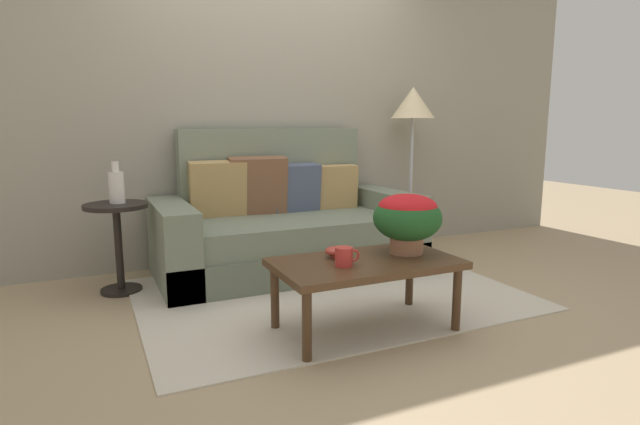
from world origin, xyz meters
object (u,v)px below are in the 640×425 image
(side_table, at_px, (118,232))
(coffee_mug, at_px, (344,257))
(couch, at_px, (285,228))
(potted_plant, at_px, (407,217))
(coffee_table, at_px, (366,268))
(floor_lamp, at_px, (413,113))
(snack_bowl, at_px, (335,251))
(table_vase, at_px, (117,186))

(side_table, bearing_deg, coffee_mug, -52.26)
(couch, distance_m, side_table, 1.23)
(potted_plant, bearing_deg, side_table, 140.12)
(coffee_table, bearing_deg, potted_plant, 7.70)
(potted_plant, distance_m, coffee_mug, 0.49)
(side_table, distance_m, coffee_mug, 1.68)
(side_table, xyz_separation_m, floor_lamp, (2.53, 0.25, 0.81))
(couch, relative_size, coffee_table, 1.98)
(floor_lamp, xyz_separation_m, coffee_mug, (-1.50, -1.58, -0.78))
(couch, distance_m, coffee_mug, 1.41)
(coffee_table, relative_size, side_table, 1.64)
(couch, xyz_separation_m, coffee_mug, (-0.20, -1.39, 0.13))
(side_table, relative_size, potted_plant, 1.56)
(coffee_table, distance_m, potted_plant, 0.39)
(floor_lamp, height_order, coffee_mug, floor_lamp)
(couch, xyz_separation_m, coffee_table, (-0.04, -1.33, 0.03))
(coffee_table, relative_size, floor_lamp, 0.69)
(snack_bowl, bearing_deg, table_vase, 132.02)
(floor_lamp, distance_m, coffee_mug, 2.32)
(coffee_table, bearing_deg, snack_bowl, 136.00)
(side_table, bearing_deg, floor_lamp, 5.73)
(coffee_table, xyz_separation_m, snack_bowl, (-0.13, 0.12, 0.08))
(coffee_table, height_order, side_table, side_table)
(floor_lamp, bearing_deg, couch, -171.35)
(coffee_mug, bearing_deg, couch, 81.95)
(potted_plant, xyz_separation_m, coffee_mug, (-0.45, -0.09, -0.16))
(snack_bowl, bearing_deg, floor_lamp, 43.88)
(potted_plant, relative_size, snack_bowl, 3.29)
(side_table, height_order, table_vase, table_vase)
(coffee_table, xyz_separation_m, table_vase, (-1.18, 1.29, 0.37))
(snack_bowl, bearing_deg, potted_plant, -11.15)
(coffee_table, distance_m, side_table, 1.75)
(snack_bowl, bearing_deg, coffee_table, -44.00)
(potted_plant, relative_size, coffee_mug, 2.81)
(coffee_table, relative_size, potted_plant, 2.56)
(couch, height_order, snack_bowl, couch)
(coffee_mug, bearing_deg, snack_bowl, 78.76)
(snack_bowl, bearing_deg, side_table, 132.68)
(floor_lamp, bearing_deg, coffee_mug, -133.43)
(coffee_table, relative_size, table_vase, 3.61)
(side_table, bearing_deg, potted_plant, -39.88)
(side_table, xyz_separation_m, table_vase, (0.01, 0.01, 0.30))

